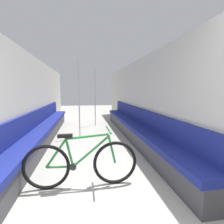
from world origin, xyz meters
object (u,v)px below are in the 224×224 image
(bicycle, at_px, (82,163))
(grab_pole_far, at_px, (95,97))
(grab_pole_near, at_px, (79,100))
(bench_seat_row_right, at_px, (135,128))
(bench_seat_row_left, at_px, (43,132))

(bicycle, relative_size, grab_pole_far, 0.71)
(grab_pole_near, bearing_deg, grab_pole_far, 71.24)
(grab_pole_near, height_order, grab_pole_far, same)
(grab_pole_near, bearing_deg, bench_seat_row_right, -16.44)
(bench_seat_row_right, distance_m, grab_pole_near, 1.79)
(bench_seat_row_left, height_order, bicycle, bench_seat_row_left)
(bicycle, height_order, grab_pole_far, grab_pole_far)
(bench_seat_row_right, height_order, grab_pole_near, grab_pole_near)
(bicycle, distance_m, grab_pole_near, 2.82)
(bench_seat_row_right, xyz_separation_m, grab_pole_near, (-1.53, 0.45, 0.80))
(bench_seat_row_left, distance_m, bench_seat_row_right, 2.47)
(bench_seat_row_right, bearing_deg, grab_pole_near, 163.56)
(bench_seat_row_left, bearing_deg, bicycle, -65.78)
(bench_seat_row_left, height_order, bench_seat_row_right, same)
(bench_seat_row_left, height_order, grab_pole_far, grab_pole_far)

